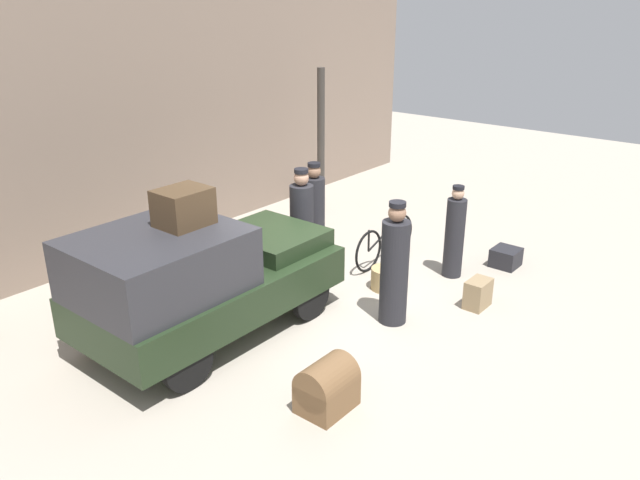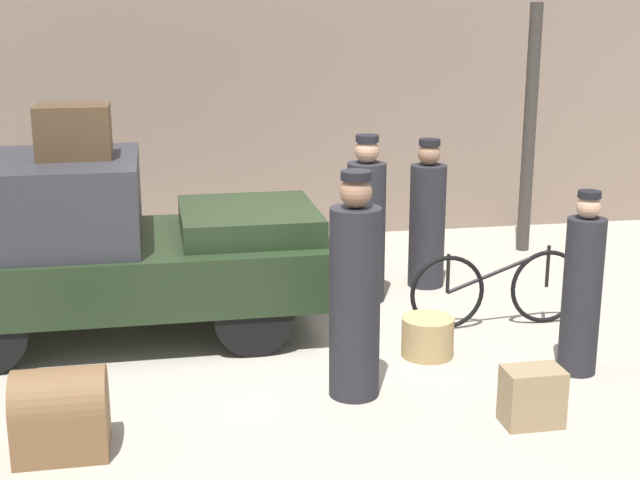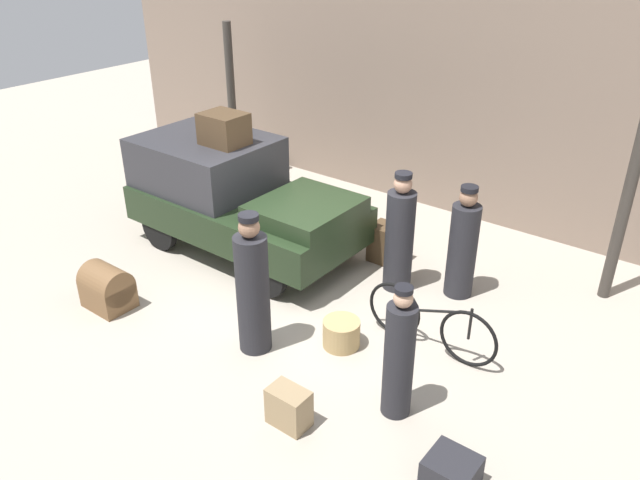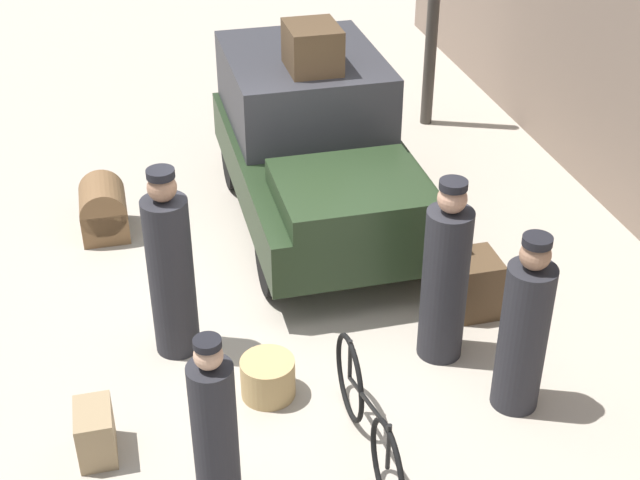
{
  "view_description": "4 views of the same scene",
  "coord_description": "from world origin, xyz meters",
  "px_view_note": "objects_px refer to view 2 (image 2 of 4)",
  "views": [
    {
      "loc": [
        -6.75,
        -5.5,
        4.51
      ],
      "look_at": [
        0.2,
        0.2,
        0.95
      ],
      "focal_mm": 35.0,
      "sensor_mm": 36.0,
      "label": 1
    },
    {
      "loc": [
        -1.29,
        -7.7,
        3.08
      ],
      "look_at": [
        0.2,
        0.2,
        0.95
      ],
      "focal_mm": 50.0,
      "sensor_mm": 36.0,
      "label": 2
    },
    {
      "loc": [
        4.75,
        -5.7,
        4.86
      ],
      "look_at": [
        0.2,
        0.2,
        0.95
      ],
      "focal_mm": 35.0,
      "sensor_mm": 36.0,
      "label": 3
    },
    {
      "loc": [
        6.85,
        -1.45,
        5.23
      ],
      "look_at": [
        0.2,
        0.2,
        0.95
      ],
      "focal_mm": 50.0,
      "sensor_mm": 36.0,
      "label": 4
    }
  ],
  "objects_px": {
    "truck": "(96,240)",
    "trunk_on_truck_roof": "(74,131)",
    "bicycle": "(497,289)",
    "suitcase_black_upright": "(532,397)",
    "wicker_basket": "(427,337)",
    "porter_with_bicycle": "(366,227)",
    "porter_lifting_near_truck": "(582,291)",
    "trunk_barrel_dark": "(61,414)",
    "conductor_in_dark_uniform": "(355,296)",
    "porter_standing_middle": "(427,220)",
    "suitcase_tan_flat": "(307,261)"
  },
  "relations": [
    {
      "from": "porter_lifting_near_truck",
      "to": "porter_standing_middle",
      "type": "relative_size",
      "value": 0.96
    },
    {
      "from": "wicker_basket",
      "to": "suitcase_black_upright",
      "type": "relative_size",
      "value": 1.06
    },
    {
      "from": "trunk_barrel_dark",
      "to": "conductor_in_dark_uniform",
      "type": "bearing_deg",
      "value": 14.08
    },
    {
      "from": "porter_with_bicycle",
      "to": "trunk_on_truck_roof",
      "type": "relative_size",
      "value": 2.71
    },
    {
      "from": "porter_lifting_near_truck",
      "to": "wicker_basket",
      "type": "bearing_deg",
      "value": 153.14
    },
    {
      "from": "porter_standing_middle",
      "to": "porter_with_bicycle",
      "type": "height_order",
      "value": "porter_with_bicycle"
    },
    {
      "from": "truck",
      "to": "porter_with_bicycle",
      "type": "height_order",
      "value": "porter_with_bicycle"
    },
    {
      "from": "porter_lifting_near_truck",
      "to": "porter_standing_middle",
      "type": "xyz_separation_m",
      "value": [
        -0.55,
        2.61,
        0.02
      ]
    },
    {
      "from": "bicycle",
      "to": "trunk_on_truck_roof",
      "type": "height_order",
      "value": "trunk_on_truck_roof"
    },
    {
      "from": "porter_lifting_near_truck",
      "to": "suitcase_black_upright",
      "type": "xyz_separation_m",
      "value": [
        -0.8,
        -0.87,
        -0.51
      ]
    },
    {
      "from": "wicker_basket",
      "to": "porter_with_bicycle",
      "type": "bearing_deg",
      "value": 96.46
    },
    {
      "from": "bicycle",
      "to": "suitcase_black_upright",
      "type": "relative_size",
      "value": 3.97
    },
    {
      "from": "suitcase_black_upright",
      "to": "trunk_on_truck_roof",
      "type": "xyz_separation_m",
      "value": [
        -3.43,
        2.59,
        1.74
      ]
    },
    {
      "from": "trunk_barrel_dark",
      "to": "wicker_basket",
      "type": "bearing_deg",
      "value": 22.06
    },
    {
      "from": "porter_with_bicycle",
      "to": "trunk_on_truck_roof",
      "type": "xyz_separation_m",
      "value": [
        -2.88,
        -0.5,
        1.15
      ]
    },
    {
      "from": "porter_lifting_near_truck",
      "to": "porter_with_bicycle",
      "type": "xyz_separation_m",
      "value": [
        -1.35,
        2.22,
        0.08
      ]
    },
    {
      "from": "wicker_basket",
      "to": "trunk_on_truck_roof",
      "type": "bearing_deg",
      "value": 159.59
    },
    {
      "from": "wicker_basket",
      "to": "porter_lifting_near_truck",
      "type": "relative_size",
      "value": 0.3
    },
    {
      "from": "conductor_in_dark_uniform",
      "to": "suitcase_black_upright",
      "type": "xyz_separation_m",
      "value": [
        1.2,
        -0.77,
        -0.62
      ]
    },
    {
      "from": "suitcase_black_upright",
      "to": "trunk_on_truck_roof",
      "type": "relative_size",
      "value": 0.68
    },
    {
      "from": "truck",
      "to": "wicker_basket",
      "type": "xyz_separation_m",
      "value": [
        2.93,
        -1.14,
        -0.75
      ]
    },
    {
      "from": "wicker_basket",
      "to": "conductor_in_dark_uniform",
      "type": "height_order",
      "value": "conductor_in_dark_uniform"
    },
    {
      "from": "bicycle",
      "to": "trunk_on_truck_roof",
      "type": "relative_size",
      "value": 2.69
    },
    {
      "from": "truck",
      "to": "trunk_on_truck_roof",
      "type": "bearing_deg",
      "value": 180.0
    },
    {
      "from": "truck",
      "to": "wicker_basket",
      "type": "bearing_deg",
      "value": -21.26
    },
    {
      "from": "bicycle",
      "to": "porter_standing_middle",
      "type": "distance_m",
      "value": 1.48
    },
    {
      "from": "bicycle",
      "to": "suitcase_tan_flat",
      "type": "height_order",
      "value": "bicycle"
    },
    {
      "from": "conductor_in_dark_uniform",
      "to": "suitcase_black_upright",
      "type": "height_order",
      "value": "conductor_in_dark_uniform"
    },
    {
      "from": "bicycle",
      "to": "suitcase_tan_flat",
      "type": "xyz_separation_m",
      "value": [
        -1.63,
        1.58,
        -0.08
      ]
    },
    {
      "from": "wicker_basket",
      "to": "truck",
      "type": "bearing_deg",
      "value": 158.74
    },
    {
      "from": "trunk_barrel_dark",
      "to": "suitcase_black_upright",
      "type": "height_order",
      "value": "trunk_barrel_dark"
    },
    {
      "from": "bicycle",
      "to": "suitcase_tan_flat",
      "type": "distance_m",
      "value": 2.27
    },
    {
      "from": "porter_standing_middle",
      "to": "suitcase_tan_flat",
      "type": "xyz_separation_m",
      "value": [
        -1.33,
        0.17,
        -0.45
      ]
    },
    {
      "from": "conductor_in_dark_uniform",
      "to": "porter_standing_middle",
      "type": "height_order",
      "value": "conductor_in_dark_uniform"
    },
    {
      "from": "bicycle",
      "to": "suitcase_black_upright",
      "type": "xyz_separation_m",
      "value": [
        -0.53,
        -2.07,
        -0.16
      ]
    },
    {
      "from": "porter_standing_middle",
      "to": "suitcase_black_upright",
      "type": "xyz_separation_m",
      "value": [
        -0.24,
        -3.48,
        -0.53
      ]
    },
    {
      "from": "trunk_barrel_dark",
      "to": "suitcase_black_upright",
      "type": "relative_size",
      "value": 1.45
    },
    {
      "from": "porter_lifting_near_truck",
      "to": "suitcase_black_upright",
      "type": "distance_m",
      "value": 1.28
    },
    {
      "from": "bicycle",
      "to": "porter_lifting_near_truck",
      "type": "distance_m",
      "value": 1.28
    },
    {
      "from": "bicycle",
      "to": "porter_standing_middle",
      "type": "bearing_deg",
      "value": 101.79
    },
    {
      "from": "conductor_in_dark_uniform",
      "to": "porter_lifting_near_truck",
      "type": "distance_m",
      "value": 2.0
    },
    {
      "from": "suitcase_black_upright",
      "to": "porter_standing_middle",
      "type": "bearing_deg",
      "value": 86.01
    },
    {
      "from": "bicycle",
      "to": "conductor_in_dark_uniform",
      "type": "bearing_deg",
      "value": -143.11
    },
    {
      "from": "conductor_in_dark_uniform",
      "to": "suitcase_tan_flat",
      "type": "xyz_separation_m",
      "value": [
        0.11,
        2.88,
        -0.54
      ]
    },
    {
      "from": "porter_lifting_near_truck",
      "to": "porter_with_bicycle",
      "type": "distance_m",
      "value": 2.6
    },
    {
      "from": "porter_with_bicycle",
      "to": "trunk_on_truck_roof",
      "type": "bearing_deg",
      "value": -170.17
    },
    {
      "from": "truck",
      "to": "suitcase_black_upright",
      "type": "distance_m",
      "value": 4.25
    },
    {
      "from": "porter_lifting_near_truck",
      "to": "trunk_on_truck_roof",
      "type": "xyz_separation_m",
      "value": [
        -4.22,
        1.73,
        1.23
      ]
    },
    {
      "from": "conductor_in_dark_uniform",
      "to": "porter_lifting_near_truck",
      "type": "relative_size",
      "value": 1.16
    },
    {
      "from": "bicycle",
      "to": "porter_lifting_near_truck",
      "type": "bearing_deg",
      "value": -77.8
    }
  ]
}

